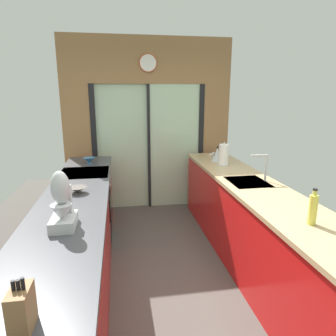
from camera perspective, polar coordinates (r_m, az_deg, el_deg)
ground_plane at (r=3.56m, az=-0.28°, el=-17.59°), size 5.04×7.60×0.02m
back_wall_unit at (r=4.83m, az=-3.75°, el=10.03°), size 2.64×0.12×2.70m
left_counter_run at (r=2.91m, az=-17.35°, el=-15.14°), size 0.62×3.80×0.92m
right_counter_run at (r=3.33m, az=16.53°, el=-11.25°), size 0.62×3.80×0.92m
sink_faucet at (r=3.40m, az=17.75°, el=0.81°), size 0.19×0.02×0.30m
oven_range at (r=3.92m, az=-15.18°, el=-7.38°), size 0.60×0.60×0.92m
mixing_bowl_near at (r=3.01m, az=-16.85°, el=-3.98°), size 0.18×0.18×0.06m
mixing_bowl_far at (r=4.23m, az=-14.77°, el=1.42°), size 0.16×0.16×0.08m
knife_block at (r=1.45m, az=-26.13°, el=-22.95°), size 0.08×0.14×0.23m
stand_mixer at (r=2.25m, az=-19.47°, el=-6.83°), size 0.17×0.27×0.42m
kettle at (r=4.30m, az=9.38°, el=2.55°), size 0.26×0.18×0.21m
soap_bottle at (r=2.43m, az=25.85°, el=-7.04°), size 0.06×0.06×0.27m
paper_towel_roll at (r=4.05m, az=10.55°, el=2.47°), size 0.15×0.15×0.31m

